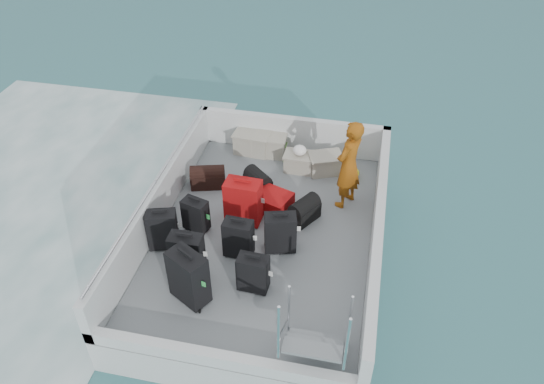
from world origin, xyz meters
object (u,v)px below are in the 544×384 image
(crate_1, at_px, (269,145))
(suitcase_0, at_px, (187,256))
(suitcase_4, at_px, (238,239))
(crate_0, at_px, (253,143))
(suitcase_3, at_px, (189,278))
(crate_3, at_px, (325,164))
(suitcase_6, at_px, (253,274))
(suitcase_2, at_px, (196,215))
(suitcase_1, at_px, (163,230))
(suitcase_7, at_px, (280,233))
(crate_2, at_px, (299,163))
(suitcase_8, at_px, (269,200))
(passenger, at_px, (349,165))
(suitcase_5, at_px, (243,202))

(crate_1, bearing_deg, suitcase_0, -98.18)
(suitcase_4, xyz_separation_m, crate_0, (-0.46, 2.74, -0.12))
(crate_0, bearing_deg, suitcase_4, -80.58)
(suitcase_3, xyz_separation_m, crate_3, (1.42, 3.33, -0.24))
(suitcase_3, relative_size, suitcase_6, 1.38)
(suitcase_2, bearing_deg, suitcase_4, -10.77)
(suitcase_1, relative_size, suitcase_7, 1.01)
(suitcase_1, distance_m, crate_2, 2.94)
(crate_1, bearing_deg, suitcase_8, -77.71)
(crate_2, relative_size, passenger, 0.33)
(suitcase_6, xyz_separation_m, crate_1, (-0.51, 3.35, -0.11))
(suitcase_8, xyz_separation_m, crate_3, (0.79, 1.18, 0.02))
(crate_1, bearing_deg, crate_0, 180.00)
(suitcase_3, height_order, suitcase_7, suitcase_3)
(suitcase_2, xyz_separation_m, suitcase_7, (1.39, -0.18, 0.05))
(suitcase_2, bearing_deg, passenger, 43.49)
(crate_0, bearing_deg, suitcase_1, -104.09)
(suitcase_4, xyz_separation_m, suitcase_6, (0.37, -0.61, -0.02))
(suitcase_3, relative_size, crate_2, 1.58)
(suitcase_1, relative_size, crate_2, 1.29)
(suitcase_1, bearing_deg, crate_0, 58.59)
(suitcase_2, bearing_deg, suitcase_7, 9.13)
(suitcase_3, bearing_deg, suitcase_2, 134.78)
(crate_1, bearing_deg, crate_2, -31.90)
(suitcase_1, xyz_separation_m, crate_3, (2.15, 2.44, -0.17))
(suitcase_2, height_order, suitcase_6, suitcase_6)
(suitcase_5, distance_m, crate_0, 2.02)
(crate_1, bearing_deg, suitcase_1, -110.00)
(suitcase_1, bearing_deg, suitcase_6, -36.75)
(suitcase_0, height_order, passenger, passenger)
(suitcase_2, distance_m, crate_0, 2.36)
(suitcase_7, height_order, crate_1, suitcase_7)
(suitcase_2, distance_m, suitcase_6, 1.56)
(crate_0, xyz_separation_m, crate_3, (1.44, -0.37, -0.03))
(suitcase_6, bearing_deg, crate_1, 101.93)
(suitcase_3, bearing_deg, suitcase_5, 109.37)
(crate_0, relative_size, crate_1, 1.03)
(suitcase_4, distance_m, suitcase_6, 0.71)
(suitcase_3, relative_size, suitcase_7, 1.24)
(suitcase_4, relative_size, passenger, 0.41)
(suitcase_8, distance_m, crate_2, 1.19)
(suitcase_0, xyz_separation_m, passenger, (2.04, 2.09, 0.43))
(suitcase_3, distance_m, suitcase_8, 2.26)
(suitcase_2, xyz_separation_m, suitcase_4, (0.80, -0.41, 0.04))
(suitcase_4, relative_size, crate_0, 0.99)
(suitcase_3, distance_m, crate_1, 3.72)
(suitcase_2, distance_m, crate_1, 2.43)
(suitcase_7, xyz_separation_m, suitcase_8, (-0.38, 0.95, -0.19))
(crate_0, bearing_deg, crate_1, 0.00)
(crate_2, bearing_deg, suitcase_6, -92.82)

